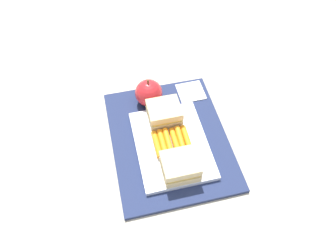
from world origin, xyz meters
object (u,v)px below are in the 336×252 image
at_px(food_tray, 172,145).
at_px(paper_napkin, 191,92).
at_px(sandwich_half_left, 180,166).
at_px(carrot_sticks_bundle, 172,142).
at_px(apple, 149,93).
at_px(sandwich_half_right, 164,113).

height_order(food_tray, paper_napkin, food_tray).
height_order(food_tray, sandwich_half_left, sandwich_half_left).
bearing_deg(carrot_sticks_bundle, apple, 9.18).
relative_size(sandwich_half_right, carrot_sticks_bundle, 0.92).
bearing_deg(paper_napkin, food_tray, 149.70).
bearing_deg(sandwich_half_right, apple, 18.39).
height_order(sandwich_half_right, apple, apple).
bearing_deg(sandwich_half_left, sandwich_half_right, 0.00).
distance_m(sandwich_half_right, paper_napkin, 0.13).
relative_size(food_tray, carrot_sticks_bundle, 2.65).
bearing_deg(food_tray, paper_napkin, -30.30).
xyz_separation_m(sandwich_half_left, paper_napkin, (0.24, -0.09, -0.03)).
xyz_separation_m(food_tray, sandwich_half_right, (0.08, 0.00, 0.03)).
bearing_deg(paper_napkin, carrot_sticks_bundle, 149.83).
relative_size(food_tray, sandwich_half_right, 2.88).
bearing_deg(apple, food_tray, -170.87).
bearing_deg(sandwich_half_right, carrot_sticks_bundle, -179.84).
height_order(sandwich_half_left, paper_napkin, sandwich_half_left).
bearing_deg(sandwich_half_right, paper_napkin, -48.75).
distance_m(sandwich_half_right, carrot_sticks_bundle, 0.08).
bearing_deg(apple, paper_napkin, -85.62).
height_order(sandwich_half_left, sandwich_half_right, same).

